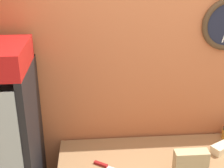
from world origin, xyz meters
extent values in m
cube|color=#D17547|center=(0.00, 1.23, 1.35)|extent=(5.20, 0.06, 2.70)
cube|color=#9E754C|center=(0.00, 0.87, 0.92)|extent=(1.93, 0.63, 0.02)
cube|color=black|center=(-1.48, 1.16, 0.88)|extent=(0.72, 0.04, 1.76)
cube|color=black|center=(-1.14, 0.87, 0.88)|extent=(0.05, 0.62, 1.76)
cube|color=white|center=(-1.48, 1.13, 0.88)|extent=(0.62, 0.02, 1.66)
cylinder|color=#B2231E|center=(-1.27, 0.65, 1.35)|extent=(0.07, 0.07, 0.12)
cylinder|color=#B2231E|center=(-1.27, 0.65, 1.44)|extent=(0.03, 0.03, 0.05)
cylinder|color=#B2231E|center=(-1.29, 0.64, 1.09)|extent=(0.02, 0.02, 0.07)
cube|color=tan|center=(0.07, 0.62, 1.04)|extent=(0.26, 0.10, 0.07)
cube|color=tan|center=(0.07, 0.62, 1.11)|extent=(0.26, 0.09, 0.07)
cube|color=beige|center=(0.45, 0.90, 0.96)|extent=(0.24, 0.19, 0.07)
cube|color=maroon|center=(-0.62, 0.79, 0.94)|extent=(0.11, 0.09, 0.02)
camera|label=1|loc=(-0.70, -1.28, 2.52)|focal=50.00mm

